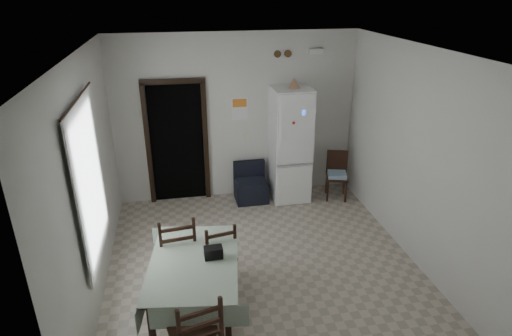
{
  "coord_description": "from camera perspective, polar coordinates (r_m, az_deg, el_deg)",
  "views": [
    {
      "loc": [
        -1.03,
        -4.83,
        3.61
      ],
      "look_at": [
        0.0,
        0.5,
        1.25
      ],
      "focal_mm": 30.0,
      "sensor_mm": 36.0,
      "label": 1
    }
  ],
  "objects": [
    {
      "name": "tan_cone",
      "position": [
        7.18,
        5.12,
        11.24
      ],
      "size": [
        0.21,
        0.21,
        0.17
      ],
      "primitive_type": "cone",
      "rotation": [
        0.0,
        0.0,
        -0.0
      ],
      "color": "tan",
      "rests_on": "fridge"
    },
    {
      "name": "vent_right",
      "position": [
        7.4,
        4.29,
        14.96
      ],
      "size": [
        0.12,
        0.03,
        0.12
      ],
      "primitive_type": "cylinder",
      "rotation": [
        1.57,
        0.0,
        0.0
      ],
      "color": "brown",
      "rests_on": "ground"
    },
    {
      "name": "wall_front",
      "position": [
        3.51,
        8.84,
        -14.69
      ],
      "size": [
        4.2,
        0.02,
        2.9
      ],
      "primitive_type": null,
      "color": "silver",
      "rests_on": "ground"
    },
    {
      "name": "dining_chair_far_right",
      "position": [
        5.51,
        -5.14,
        -11.29
      ],
      "size": [
        0.48,
        0.48,
        0.95
      ],
      "primitive_type": null,
      "rotation": [
        0.0,
        0.0,
        3.33
      ],
      "color": "black",
      "rests_on": "ground"
    },
    {
      "name": "corner_chair",
      "position": [
        7.78,
        10.73,
        -1.07
      ],
      "size": [
        0.46,
        0.46,
        0.86
      ],
      "primitive_type": null,
      "rotation": [
        0.0,
        0.0,
        -0.28
      ],
      "color": "black",
      "rests_on": "ground"
    },
    {
      "name": "ceiling",
      "position": [
        4.99,
        1.13,
        15.33
      ],
      "size": [
        4.2,
        4.5,
        0.02
      ],
      "primitive_type": null,
      "color": "white",
      "rests_on": "ground"
    },
    {
      "name": "ground",
      "position": [
        6.11,
        0.91,
        -12.68
      ],
      "size": [
        4.5,
        4.5,
        0.0
      ],
      "primitive_type": "plane",
      "color": "#ADA18D",
      "rests_on": "ground"
    },
    {
      "name": "wall_left",
      "position": [
        5.39,
        -21.4,
        -1.82
      ],
      "size": [
        0.02,
        4.5,
        2.9
      ],
      "primitive_type": null,
      "color": "silver",
      "rests_on": "ground"
    },
    {
      "name": "curtain_rod",
      "position": [
        4.86,
        -22.76,
        8.51
      ],
      "size": [
        0.02,
        1.6,
        0.02
      ],
      "primitive_type": "cylinder",
      "rotation": [
        1.57,
        0.0,
        0.0
      ],
      "color": "black",
      "rests_on": "ground"
    },
    {
      "name": "vent_left",
      "position": [
        7.35,
        2.88,
        14.95
      ],
      "size": [
        0.12,
        0.03,
        0.12
      ],
      "primitive_type": "cylinder",
      "rotation": [
        1.57,
        0.0,
        0.0
      ],
      "color": "brown",
      "rests_on": "ground"
    },
    {
      "name": "wall_back",
      "position": [
        7.47,
        -2.57,
        6.67
      ],
      "size": [
        4.2,
        0.02,
        2.9
      ],
      "primitive_type": null,
      "color": "silver",
      "rests_on": "ground"
    },
    {
      "name": "dining_chair_far_left",
      "position": [
        5.51,
        -10.47,
        -10.78
      ],
      "size": [
        0.51,
        0.51,
        1.08
      ],
      "primitive_type": null,
      "rotation": [
        0.0,
        0.0,
        3.26
      ],
      "color": "black",
      "rests_on": "ground"
    },
    {
      "name": "dining_chair_near_head",
      "position": [
        4.4,
        -8.07,
        -21.16
      ],
      "size": [
        0.55,
        0.55,
        1.06
      ],
      "primitive_type": null,
      "rotation": [
        0.0,
        0.0,
        3.39
      ],
      "color": "black",
      "rests_on": "ground"
    },
    {
      "name": "light_switch",
      "position": [
        7.59,
        -1.39,
        4.18
      ],
      "size": [
        0.08,
        0.02,
        0.12
      ],
      "primitive_type": "cube",
      "color": "beige",
      "rests_on": "ground"
    },
    {
      "name": "emergency_light",
      "position": [
        7.5,
        7.94,
        15.17
      ],
      "size": [
        0.25,
        0.07,
        0.09
      ],
      "primitive_type": "cube",
      "color": "white",
      "rests_on": "ground"
    },
    {
      "name": "fridge",
      "position": [
        7.49,
        4.57,
        3.08
      ],
      "size": [
        0.66,
        0.66,
        2.01
      ],
      "primitive_type": null,
      "rotation": [
        0.0,
        0.0,
        0.01
      ],
      "color": "white",
      "rests_on": "ground"
    },
    {
      "name": "wall_right",
      "position": [
        6.14,
        20.55,
        1.37
      ],
      "size": [
        0.02,
        4.5,
        2.9
      ],
      "primitive_type": null,
      "color": "silver",
      "rests_on": "ground"
    },
    {
      "name": "calendar_image",
      "position": [
        7.39,
        -2.2,
        8.66
      ],
      "size": [
        0.24,
        0.01,
        0.14
      ],
      "primitive_type": "cube",
      "color": "orange",
      "rests_on": "ground"
    },
    {
      "name": "navy_seat",
      "position": [
        7.6,
        -0.66,
        -1.97
      ],
      "size": [
        0.57,
        0.55,
        0.68
      ],
      "primitive_type": null,
      "rotation": [
        0.0,
        0.0,
        0.01
      ],
      "color": "black",
      "rests_on": "ground"
    },
    {
      "name": "dining_table",
      "position": [
        5.14,
        -8.04,
        -15.61
      ],
      "size": [
        1.17,
        1.6,
        0.77
      ],
      "primitive_type": null,
      "rotation": [
        0.0,
        0.0,
        -0.15
      ],
      "color": "#99AE94",
      "rests_on": "ground"
    },
    {
      "name": "window_recess",
      "position": [
        5.19,
        -22.43,
        -1.78
      ],
      "size": [
        0.1,
        1.2,
        1.6
      ],
      "primitive_type": "cube",
      "color": "silver",
      "rests_on": "ground"
    },
    {
      "name": "curtain",
      "position": [
        5.16,
        -21.24,
        -1.7
      ],
      "size": [
        0.02,
        1.45,
        1.85
      ],
      "primitive_type": "cube",
      "color": "white",
      "rests_on": "ground"
    },
    {
      "name": "doorway",
      "position": [
        7.71,
        -10.5,
        3.79
      ],
      "size": [
        1.06,
        0.52,
        2.22
      ],
      "color": "black",
      "rests_on": "ground"
    },
    {
      "name": "black_bag",
      "position": [
        4.9,
        -5.7,
        -11.13
      ],
      "size": [
        0.21,
        0.13,
        0.13
      ],
      "primitive_type": "cube",
      "rotation": [
        0.0,
        0.0,
        0.04
      ],
      "color": "black",
      "rests_on": "dining_table"
    },
    {
      "name": "calendar",
      "position": [
        7.42,
        -2.19,
        7.92
      ],
      "size": [
        0.28,
        0.02,
        0.4
      ],
      "primitive_type": "cube",
      "color": "white",
      "rests_on": "ground"
    }
  ]
}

